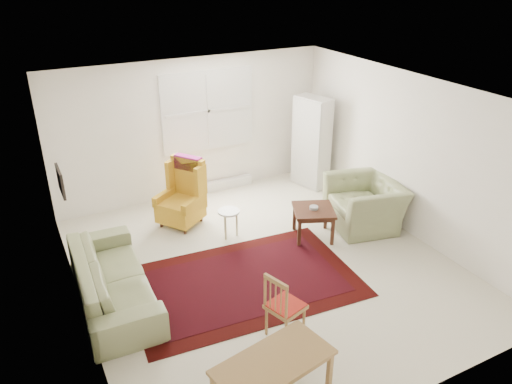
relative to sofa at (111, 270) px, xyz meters
name	(u,v)px	position (x,y,z in m)	size (l,w,h in m)	color
room	(260,181)	(2.12, -0.02, 0.81)	(5.04, 5.54, 2.51)	beige
rug	(244,281)	(1.64, -0.45, -0.43)	(3.04, 1.95, 0.03)	black
sofa	(111,270)	(0.00, 0.00, 0.00)	(2.20, 0.86, 0.89)	#80895B
armchair	(365,199)	(4.12, 0.11, 0.02)	(1.18, 1.03, 0.92)	#80895B
wingback_chair	(179,194)	(1.45, 1.50, 0.11)	(0.64, 0.68, 1.11)	gold
coffee_table	(313,223)	(3.15, 0.15, -0.19)	(0.61, 0.61, 0.50)	#3F1F13
stool	(229,223)	(1.99, 0.77, -0.21)	(0.34, 0.34, 0.46)	white
cabinet	(312,142)	(4.20, 1.85, 0.42)	(0.36, 0.69, 1.73)	silver
desk_chair	(286,305)	(1.62, -1.60, -0.01)	(0.38, 0.38, 0.87)	olive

